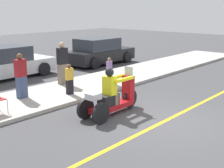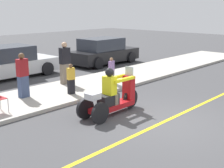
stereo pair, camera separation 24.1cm
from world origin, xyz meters
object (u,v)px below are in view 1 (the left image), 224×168
at_px(spectator_near_curb, 109,71).
at_px(spectator_far_back, 21,77).
at_px(motorcycle_trike, 112,98).
at_px(parked_car_lot_center, 3,63).
at_px(spectator_with_child, 63,64).
at_px(spectator_end_of_line, 69,80).
at_px(parked_car_lot_left, 99,52).

height_order(spectator_near_curb, spectator_far_back, spectator_far_back).
bearing_deg(spectator_near_curb, motorcycle_trike, -136.90).
bearing_deg(spectator_far_back, motorcycle_trike, -72.80).
distance_m(motorcycle_trike, parked_car_lot_center, 7.18).
distance_m(spectator_near_curb, spectator_far_back, 3.72).
bearing_deg(motorcycle_trike, spectator_with_child, 71.70).
xyz_separation_m(spectator_near_curb, spectator_end_of_line, (-2.18, -0.00, 0.01)).
distance_m(motorcycle_trike, spectator_near_curb, 3.53).
height_order(motorcycle_trike, parked_car_lot_left, parked_car_lot_left).
relative_size(motorcycle_trike, parked_car_lot_left, 0.55).
distance_m(spectator_end_of_line, parked_car_lot_left, 7.03).
bearing_deg(parked_car_lot_left, parked_car_lot_center, 172.47).
xyz_separation_m(spectator_end_of_line, parked_car_lot_left, (5.78, 4.00, 0.05)).
height_order(motorcycle_trike, spectator_with_child, spectator_with_child).
bearing_deg(spectator_with_child, spectator_end_of_line, -121.67).
bearing_deg(spectator_with_child, spectator_far_back, -167.73).
height_order(spectator_far_back, spectator_with_child, spectator_with_child).
bearing_deg(parked_car_lot_left, motorcycle_trike, -133.92).
bearing_deg(spectator_end_of_line, spectator_far_back, 147.43).
bearing_deg(parked_car_lot_center, spectator_with_child, -77.49).
bearing_deg(motorcycle_trike, parked_car_lot_left, 46.08).
height_order(spectator_far_back, parked_car_lot_center, spectator_far_back).
bearing_deg(spectator_far_back, parked_car_lot_left, 23.30).
height_order(motorcycle_trike, spectator_near_curb, motorcycle_trike).
bearing_deg(parked_car_lot_center, spectator_end_of_line, -91.47).
xyz_separation_m(motorcycle_trike, spectator_end_of_line, (0.39, 2.40, 0.13)).
distance_m(spectator_with_child, parked_car_lot_center, 3.44).
relative_size(spectator_near_curb, parked_car_lot_left, 0.26).
height_order(spectator_with_child, parked_car_lot_center, spectator_with_child).
bearing_deg(spectator_near_curb, spectator_far_back, 165.94).
relative_size(spectator_far_back, spectator_with_child, 0.91).
xyz_separation_m(spectator_far_back, parked_car_lot_left, (7.20, 3.10, -0.17)).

